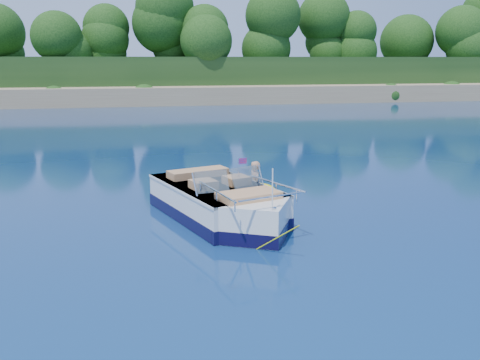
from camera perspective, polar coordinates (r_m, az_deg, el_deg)
The scene contains 6 objects.
ground at distance 11.10m, azimuth -6.46°, elevation -7.49°, with size 160.00×160.00×0.00m, color #0A1A4C.
shoreline at distance 74.21m, azimuth -11.13°, elevation 10.38°, with size 170.00×59.00×6.00m.
treeline at distance 51.43m, azimuth -10.96°, elevation 14.51°, with size 150.00×7.12×8.19m.
motorboat at distance 12.90m, azimuth -1.83°, elevation -2.79°, with size 3.11×5.51×1.90m.
tow_tube at distance 15.38m, azimuth 1.47°, elevation -1.29°, with size 1.71×1.71×0.34m.
boy at distance 15.44m, azimuth 1.58°, elevation -1.57°, with size 0.54×0.36×1.49m, color tan.
Camera 1 is at (-0.87, -10.38, 3.84)m, focal length 40.00 mm.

